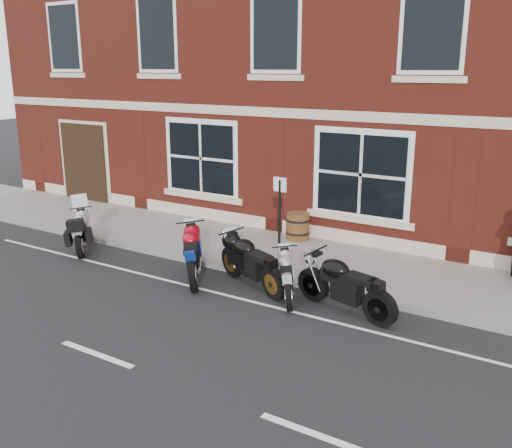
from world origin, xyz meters
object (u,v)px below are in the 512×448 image
(moto_touring_silver, at_px, (84,229))
(moto_sport_silver, at_px, (289,274))
(moto_naked_black, at_px, (345,283))
(moto_sport_black, at_px, (252,260))
(moto_sport_red, at_px, (195,252))
(barrel_planter, at_px, (298,226))
(parking_sign, at_px, (280,220))

(moto_touring_silver, xyz_separation_m, moto_sport_silver, (6.03, 0.01, -0.05))
(moto_naked_black, bearing_deg, moto_sport_black, 100.53)
(moto_sport_red, distance_m, moto_sport_silver, 2.34)
(moto_touring_silver, height_order, moto_naked_black, moto_touring_silver)
(moto_touring_silver, bearing_deg, moto_naked_black, -43.25)
(moto_naked_black, distance_m, barrel_planter, 4.47)
(moto_sport_red, distance_m, parking_sign, 2.03)
(moto_sport_red, relative_size, barrel_planter, 2.71)
(moto_sport_red, distance_m, moto_naked_black, 3.59)
(barrel_planter, bearing_deg, moto_sport_red, -102.19)
(moto_sport_red, xyz_separation_m, barrel_planter, (0.75, 3.46, -0.12))
(moto_touring_silver, distance_m, parking_sign, 5.50)
(moto_sport_black, bearing_deg, moto_sport_silver, -71.08)
(moto_touring_silver, xyz_separation_m, barrel_planter, (4.45, 3.37, -0.06))
(moto_sport_red, distance_m, moto_sport_black, 1.40)
(moto_sport_silver, distance_m, barrel_planter, 3.72)
(moto_sport_red, bearing_deg, barrel_planter, 41.42)
(moto_sport_black, distance_m, barrel_planter, 3.34)
(barrel_planter, bearing_deg, moto_touring_silver, -142.82)
(moto_naked_black, xyz_separation_m, parking_sign, (-1.91, 0.81, 0.79))
(moto_sport_black, bearing_deg, parking_sign, -0.76)
(moto_naked_black, bearing_deg, barrel_planter, 54.49)
(moto_sport_red, height_order, moto_sport_black, moto_sport_red)
(moto_naked_black, bearing_deg, parking_sign, 81.94)
(moto_sport_red, height_order, moto_naked_black, same)
(moto_sport_black, height_order, moto_sport_silver, moto_sport_black)
(moto_sport_black, relative_size, moto_sport_silver, 1.27)
(moto_sport_red, relative_size, parking_sign, 0.88)
(moto_touring_silver, xyz_separation_m, parking_sign, (5.38, 0.74, 0.85))
(moto_sport_red, xyz_separation_m, moto_naked_black, (3.59, 0.02, 0.00))
(moto_naked_black, bearing_deg, moto_touring_silver, 104.42)
(parking_sign, bearing_deg, moto_sport_black, -113.84)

